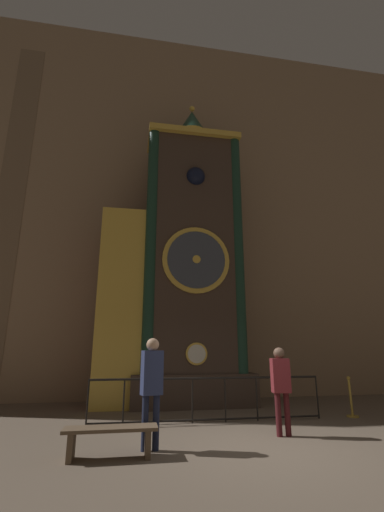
{
  "coord_description": "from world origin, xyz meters",
  "views": [
    {
      "loc": [
        -2.3,
        -5.92,
        1.58
      ],
      "look_at": [
        -0.44,
        4.63,
        4.51
      ],
      "focal_mm": 24.0,
      "sensor_mm": 36.0,
      "label": 1
    }
  ],
  "objects_px": {
    "clock_tower": "(180,264)",
    "visitor_near": "(152,381)",
    "visitor_far": "(281,381)",
    "stanchion_post": "(351,404)",
    "visitor_bench": "(111,436)"
  },
  "relations": [
    {
      "from": "stanchion_post",
      "to": "visitor_far",
      "type": "bearing_deg",
      "value": -148.58
    },
    {
      "from": "visitor_near",
      "to": "stanchion_post",
      "type": "bearing_deg",
      "value": 8.36
    },
    {
      "from": "visitor_far",
      "to": "stanchion_post",
      "type": "distance_m",
      "value": 2.95
    },
    {
      "from": "stanchion_post",
      "to": "visitor_bench",
      "type": "relative_size",
      "value": 0.66
    },
    {
      "from": "visitor_far",
      "to": "stanchion_post",
      "type": "relative_size",
      "value": 1.73
    },
    {
      "from": "visitor_far",
      "to": "clock_tower",
      "type": "bearing_deg",
      "value": 117.69
    },
    {
      "from": "clock_tower",
      "to": "visitor_bench",
      "type": "xyz_separation_m",
      "value": [
        -1.68,
        -4.67,
        -3.91
      ]
    },
    {
      "from": "visitor_far",
      "to": "stanchion_post",
      "type": "bearing_deg",
      "value": 38.07
    },
    {
      "from": "clock_tower",
      "to": "stanchion_post",
      "type": "distance_m",
      "value": 6.03
    },
    {
      "from": "clock_tower",
      "to": "visitor_near",
      "type": "xyz_separation_m",
      "value": [
        -1.06,
        -4.36,
        -3.16
      ]
    },
    {
      "from": "stanchion_post",
      "to": "visitor_near",
      "type": "bearing_deg",
      "value": -158.05
    },
    {
      "from": "clock_tower",
      "to": "visitor_near",
      "type": "bearing_deg",
      "value": -103.7
    },
    {
      "from": "visitor_near",
      "to": "stanchion_post",
      "type": "relative_size",
      "value": 1.89
    },
    {
      "from": "stanchion_post",
      "to": "visitor_bench",
      "type": "height_order",
      "value": "stanchion_post"
    },
    {
      "from": "clock_tower",
      "to": "visitor_bench",
      "type": "distance_m",
      "value": 6.32
    }
  ]
}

